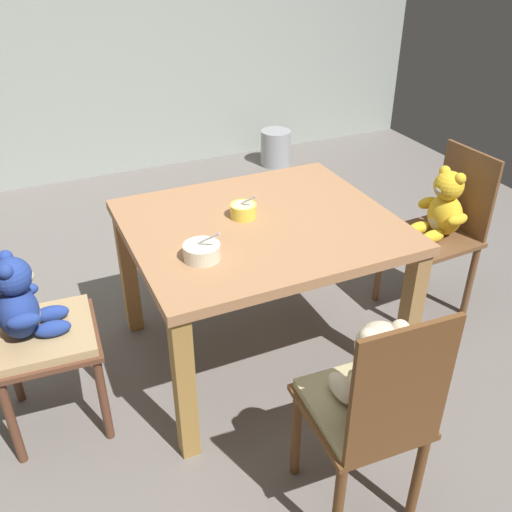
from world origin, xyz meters
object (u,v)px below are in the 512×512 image
porridge_bowl_cream_near_left (202,251)px  teddy_chair_near_right (442,218)px  metal_pail (276,148)px  dining_table (261,242)px  porridge_bowl_yellow_center (243,210)px  teddy_chair_near_front (371,394)px  teddy_chair_near_left (27,321)px

porridge_bowl_cream_near_left → teddy_chair_near_right: bearing=6.9°
porridge_bowl_cream_near_left → metal_pail: 2.82m
dining_table → metal_pail: size_ratio=3.83×
dining_table → teddy_chair_near_right: teddy_chair_near_right is taller
porridge_bowl_yellow_center → metal_pail: (1.19, 2.08, -0.60)m
porridge_bowl_yellow_center → teddy_chair_near_front: bearing=-89.3°
teddy_chair_near_right → metal_pail: (0.13, 2.17, -0.38)m
teddy_chair_near_front → teddy_chair_near_right: bearing=-46.1°
metal_pail → porridge_bowl_yellow_center: bearing=-119.7°
teddy_chair_near_front → porridge_bowl_cream_near_left: (-0.29, 0.73, 0.20)m
teddy_chair_near_left → porridge_bowl_cream_near_left: size_ratio=6.18×
teddy_chair_near_front → metal_pail: (1.17, 3.07, -0.40)m
teddy_chair_near_left → metal_pail: 3.08m
porridge_bowl_cream_near_left → porridge_bowl_yellow_center: bearing=42.1°
teddy_chair_near_left → teddy_chair_near_front: teddy_chair_near_front is taller
dining_table → metal_pail: bearing=62.2°
teddy_chair_near_left → teddy_chair_near_right: 1.99m
teddy_chair_near_left → teddy_chair_near_front: bearing=-38.4°
teddy_chair_near_right → teddy_chair_near_front: size_ratio=0.95×
porridge_bowl_yellow_center → porridge_bowl_cream_near_left: size_ratio=0.81×
porridge_bowl_cream_near_left → teddy_chair_near_front: bearing=-68.2°
dining_table → teddy_chair_near_front: (-0.04, -0.92, -0.07)m
teddy_chair_near_right → teddy_chair_near_front: 1.37m
dining_table → teddy_chair_near_front: 0.92m
dining_table → porridge_bowl_cream_near_left: 0.40m
teddy_chair_near_right → teddy_chair_near_front: teddy_chair_near_front is taller
porridge_bowl_yellow_center → porridge_bowl_cream_near_left: 0.38m
teddy_chair_near_left → teddy_chair_near_front: size_ratio=0.97×
teddy_chair_near_front → porridge_bowl_cream_near_left: size_ratio=6.36×
dining_table → teddy_chair_near_left: 1.00m
dining_table → teddy_chair_near_right: bearing=-1.2°
porridge_bowl_yellow_center → teddy_chair_near_right: bearing=-5.1°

